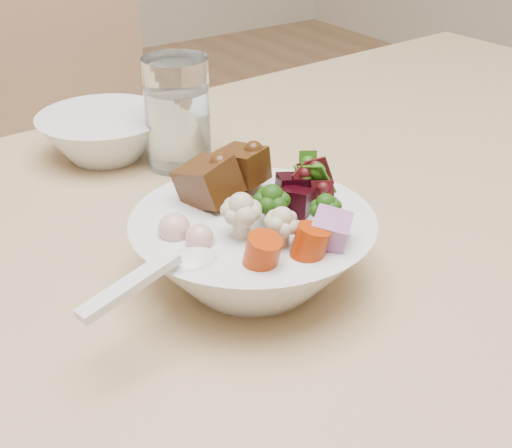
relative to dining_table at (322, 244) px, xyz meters
name	(u,v)px	position (x,y,z in m)	size (l,w,h in m)	color
dining_table	(322,244)	(0.00, 0.00, 0.00)	(1.47, 0.89, 0.67)	tan
chair_far	(72,152)	(-0.07, 0.67, -0.10)	(0.42, 0.42, 0.89)	tan
food_bowl	(253,244)	(-0.17, -0.10, 0.11)	(0.22, 0.22, 0.12)	white
soup_spoon	(176,268)	(-0.27, -0.14, 0.13)	(0.13, 0.05, 0.03)	white
water_glass	(178,117)	(-0.10, 0.17, 0.13)	(0.08, 0.08, 0.14)	white
side_bowl	(105,136)	(-0.17, 0.24, 0.10)	(0.17, 0.17, 0.06)	white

